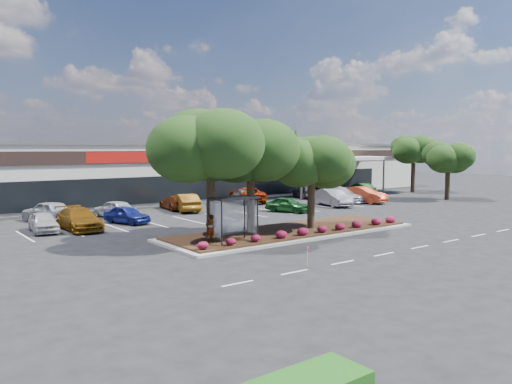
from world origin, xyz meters
TOP-DOWN VIEW (x-y plane):
  - ground at (0.00, 0.00)m, footprint 160.00×160.00m
  - retail_store at (0.06, 33.91)m, footprint 80.40×25.20m
  - landscape_island at (-2.00, 4.00)m, footprint 18.00×6.00m
  - lane_markings at (-0.14, 10.42)m, footprint 33.12×20.06m
  - shrub_row at (-2.00, 1.90)m, footprint 17.00×0.80m
  - bus_shelter at (-7.50, 2.95)m, footprint 2.75×1.55m
  - island_tree_west at (-8.00, 4.50)m, footprint 7.20×7.20m
  - island_tree_mid at (-4.50, 5.20)m, footprint 6.60×6.60m
  - island_tree_east at (-0.50, 3.70)m, footprint 5.80×5.80m
  - tree_east_near at (26.00, 10.00)m, footprint 5.60×5.60m
  - tree_east_far at (31.00, 18.00)m, footprint 6.40×6.40m
  - conifer_north_east at (34.00, 44.00)m, footprint 3.96×3.96m
  - person_waiting at (-8.86, 3.17)m, footprint 0.63×0.44m
  - light_pole at (4.88, 27.89)m, footprint 1.40×0.80m
  - survey_stake at (-7.56, -3.54)m, footprint 0.07×0.14m
  - car_0 at (-15.10, 14.44)m, footprint 2.00×4.17m
  - car_1 at (-12.87, 13.96)m, footprint 2.18×5.27m
  - car_2 at (-9.06, 14.74)m, footprint 2.82×4.24m
  - car_4 at (4.98, 12.46)m, footprint 2.96×4.34m
  - car_6 at (11.54, 13.33)m, footprint 3.03×5.33m
  - car_7 at (16.18, 13.46)m, footprint 2.34×5.25m
  - car_8 at (15.13, 15.02)m, footprint 3.54×5.59m
  - car_9 at (-13.54, 19.31)m, footprint 3.41×5.16m
  - car_10 at (-8.59, 18.44)m, footprint 2.66×4.54m
  - car_11 at (-1.98, 18.49)m, footprint 2.82×5.09m
  - car_12 at (-2.12, 20.12)m, footprint 2.53×4.85m
  - car_13 at (6.07, 20.68)m, footprint 3.26×4.97m
  - car_14 at (6.73, 20.95)m, footprint 4.48×6.40m
  - car_15 at (14.80, 20.77)m, footprint 3.28×4.82m
  - car_16 at (15.84, 19.56)m, footprint 2.32×5.19m
  - car_17 at (23.12, 19.92)m, footprint 1.99×4.34m

SIDE VIEW (x-z plane):
  - ground at x=0.00m, z-range 0.00..0.00m
  - lane_markings at x=-0.14m, z-range 0.00..0.01m
  - landscape_island at x=-2.00m, z-range -0.01..0.25m
  - shrub_row at x=-2.00m, z-range 0.26..0.76m
  - survey_stake at x=-7.56m, z-range 0.14..1.10m
  - car_2 at x=-9.06m, z-range 0.00..1.34m
  - car_12 at x=-2.12m, z-range 0.00..1.34m
  - car_4 at x=4.98m, z-range 0.00..1.37m
  - car_0 at x=-15.10m, z-range 0.00..1.37m
  - car_17 at x=23.12m, z-range 0.00..1.38m
  - car_10 at x=-8.59m, z-range 0.00..1.45m
  - car_16 at x=15.84m, z-range 0.00..1.48m
  - car_8 at x=15.13m, z-range 0.00..1.51m
  - car_15 at x=14.80m, z-range 0.00..1.52m
  - car_1 at x=-12.87m, z-range 0.00..1.52m
  - car_13 at x=6.07m, z-range 0.00..1.57m
  - car_11 at x=-1.98m, z-range 0.00..1.59m
  - car_14 at x=6.73m, z-range 0.00..1.62m
  - car_9 at x=-13.54m, z-range 0.00..1.63m
  - car_6 at x=11.54m, z-range 0.00..1.66m
  - car_7 at x=16.18m, z-range 0.00..1.67m
  - person_waiting at x=-8.86m, z-range 0.26..1.91m
  - bus_shelter at x=-7.50m, z-range 1.01..3.60m
  - retail_store at x=0.06m, z-range 0.03..6.28m
  - tree_east_near at x=26.00m, z-range 0.00..6.51m
  - island_tree_east at x=-0.50m, z-range 0.26..6.76m
  - tree_east_far at x=31.00m, z-range 0.00..7.62m
  - island_tree_mid at x=-4.50m, z-range 0.26..7.58m
  - island_tree_west at x=-8.00m, z-range 0.26..8.15m
  - light_pole at x=4.88m, z-range -0.57..9.50m
  - conifer_north_east at x=34.00m, z-range 0.00..9.00m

